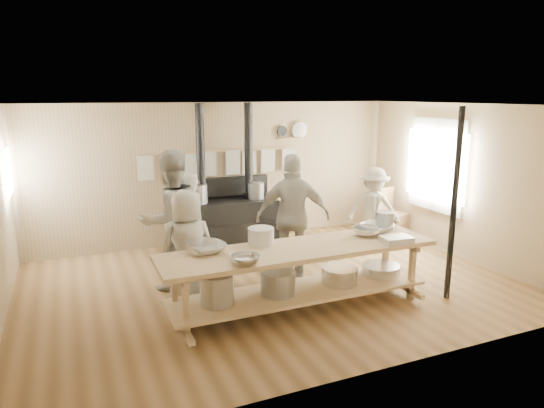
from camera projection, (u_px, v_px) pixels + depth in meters
name	position (u px, v px, depth m)	size (l,w,h in m)	color
ground	(272.00, 285.00, 7.13)	(7.00, 7.00, 0.00)	brown
room_shell	(272.00, 176.00, 6.77)	(7.00, 7.00, 7.00)	tan
window_right	(437.00, 165.00, 8.66)	(0.09, 1.50, 1.65)	beige
left_opening	(8.00, 172.00, 7.25)	(0.00, 0.90, 0.90)	white
stove	(227.00, 218.00, 8.91)	(1.90, 0.75, 2.60)	black
towel_rail	(221.00, 160.00, 8.94)	(3.00, 0.04, 0.47)	tan
back_wall_shelf	(292.00, 133.00, 9.43)	(0.63, 0.14, 0.32)	tan
prep_table	(299.00, 272.00, 6.21)	(3.60, 0.90, 0.85)	tan
support_post	(454.00, 206.00, 6.42)	(0.08, 0.08, 2.60)	black
cook_far_left	(188.00, 226.00, 7.28)	(0.59, 0.39, 1.62)	#ACAA98
cook_left	(172.00, 220.00, 6.86)	(0.97, 0.76, 2.00)	#ACAA98
cook_center	(188.00, 248.00, 6.35)	(0.76, 0.49, 1.55)	#ACAA98
cook_right	(293.00, 217.00, 7.28)	(1.11, 0.46, 1.89)	#ACAA98
cook_by_window	(373.00, 209.00, 8.60)	(0.96, 0.55, 1.49)	#ACAA98
chair	(392.00, 223.00, 9.49)	(0.56, 0.56, 0.96)	brown
bowl_white_a	(207.00, 248.00, 5.93)	(0.44, 0.44, 0.11)	white
bowl_steel_a	(245.00, 260.00, 5.50)	(0.35, 0.35, 0.11)	silver
bowl_white_b	(377.00, 228.00, 6.83)	(0.45, 0.45, 0.11)	white
bowl_steel_b	(367.00, 231.00, 6.63)	(0.38, 0.38, 0.12)	silver
roasting_pan	(397.00, 240.00, 6.30)	(0.39, 0.26, 0.09)	#B2B2B7
mixing_bowl_large	(202.00, 246.00, 5.97)	(0.39, 0.39, 0.13)	silver
bucket_galv	(385.00, 220.00, 6.99)	(0.26, 0.26, 0.24)	gray
deep_bowl_enamel	(261.00, 236.00, 6.26)	(0.34, 0.34, 0.21)	white
pitcher	(386.00, 221.00, 7.00)	(0.14, 0.14, 0.21)	white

